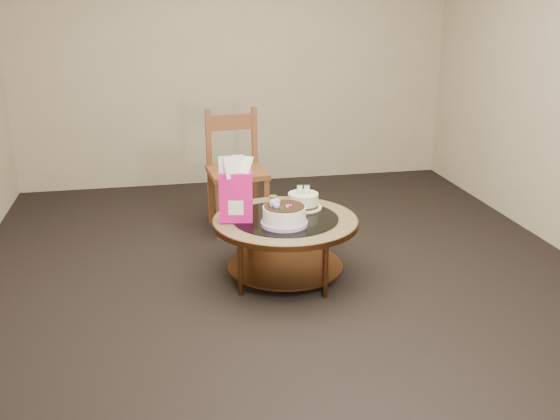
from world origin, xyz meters
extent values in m
plane|color=black|center=(0.00, 0.00, 0.00)|extent=(5.00, 5.00, 0.00)
cube|color=tan|center=(0.00, 2.50, 1.30)|extent=(4.50, 0.02, 2.60)
cube|color=tan|center=(0.00, -2.50, 1.30)|extent=(4.50, 0.02, 2.60)
cylinder|color=#573318|center=(0.35, 0.20, 0.21)|extent=(0.04, 0.04, 0.42)
cylinder|color=#573318|center=(-0.20, 0.35, 0.21)|extent=(0.04, 0.04, 0.42)
cylinder|color=#573318|center=(-0.35, -0.20, 0.21)|extent=(0.04, 0.04, 0.42)
cylinder|color=#573318|center=(0.20, -0.35, 0.21)|extent=(0.04, 0.04, 0.42)
cylinder|color=#573318|center=(0.00, 0.00, 0.10)|extent=(0.82, 0.82, 0.02)
cylinder|color=#573318|center=(0.00, 0.00, 0.43)|extent=(1.02, 1.02, 0.04)
cylinder|color=olive|center=(0.00, 0.00, 0.45)|extent=(1.00, 1.00, 0.01)
cylinder|color=black|center=(0.00, 0.00, 0.45)|extent=(0.74, 0.74, 0.01)
cylinder|color=#AE8EC8|center=(-0.03, -0.13, 0.47)|extent=(0.32, 0.32, 0.02)
cylinder|color=silver|center=(-0.03, -0.13, 0.52)|extent=(0.29, 0.29, 0.13)
cylinder|color=black|center=(-0.03, -0.13, 0.59)|extent=(0.27, 0.27, 0.01)
sphere|color=#AE8EC8|center=(-0.11, -0.12, 0.61)|extent=(0.06, 0.06, 0.06)
sphere|color=#AE8EC8|center=(-0.08, -0.08, 0.61)|extent=(0.05, 0.05, 0.05)
sphere|color=#AE8EC8|center=(-0.09, -0.17, 0.61)|extent=(0.04, 0.04, 0.04)
cone|color=#207A27|center=(-0.06, -0.12, 0.60)|extent=(0.04, 0.04, 0.03)
cone|color=#207A27|center=(-0.13, -0.15, 0.60)|extent=(0.03, 0.04, 0.03)
cone|color=#207A27|center=(-0.07, -0.06, 0.60)|extent=(0.04, 0.03, 0.03)
cone|color=#207A27|center=(-0.06, -0.18, 0.60)|extent=(0.03, 0.04, 0.03)
cylinder|color=white|center=(0.17, 0.18, 0.46)|extent=(0.27, 0.27, 0.01)
cylinder|color=#412312|center=(0.17, 0.18, 0.48)|extent=(0.22, 0.22, 0.02)
cylinder|color=#EDE6C5|center=(0.17, 0.18, 0.53)|extent=(0.22, 0.22, 0.08)
cube|color=#4DA647|center=(0.14, 0.19, 0.60)|extent=(0.04, 0.02, 0.06)
cube|color=white|center=(0.14, 0.19, 0.60)|extent=(0.03, 0.02, 0.05)
cube|color=#4396E6|center=(0.19, 0.17, 0.60)|extent=(0.04, 0.02, 0.06)
cube|color=white|center=(0.19, 0.17, 0.60)|extent=(0.03, 0.02, 0.05)
cube|color=#E2158A|center=(-0.34, 0.02, 0.63)|extent=(0.24, 0.16, 0.34)
cube|color=white|center=(-0.34, 0.02, 0.57)|extent=(0.12, 0.14, 0.10)
cube|color=#E9C360|center=(-0.03, 0.28, 0.46)|extent=(0.11, 0.11, 0.01)
cylinder|color=gold|center=(-0.03, 0.28, 0.47)|extent=(0.11, 0.11, 0.01)
cylinder|color=olive|center=(-0.03, 0.28, 0.50)|extent=(0.05, 0.05, 0.05)
cylinder|color=black|center=(-0.03, 0.28, 0.54)|extent=(0.00, 0.00, 0.01)
cube|color=brown|center=(-0.19, 1.06, 0.50)|extent=(0.50, 0.50, 0.04)
cube|color=brown|center=(-0.38, 0.84, 0.25)|extent=(0.05, 0.05, 0.50)
cube|color=brown|center=(0.02, 0.87, 0.25)|extent=(0.05, 0.05, 0.50)
cube|color=brown|center=(-0.41, 1.24, 0.25)|extent=(0.05, 0.05, 0.50)
cube|color=brown|center=(-0.01, 1.27, 0.25)|extent=(0.05, 0.05, 0.50)
cube|color=brown|center=(-0.41, 1.24, 0.76)|extent=(0.05, 0.05, 0.51)
cube|color=brown|center=(-0.01, 1.27, 0.76)|extent=(0.05, 0.05, 0.51)
cube|color=brown|center=(-0.21, 1.26, 0.89)|extent=(0.40, 0.06, 0.13)
camera|label=1|loc=(-0.84, -3.97, 1.93)|focal=40.00mm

